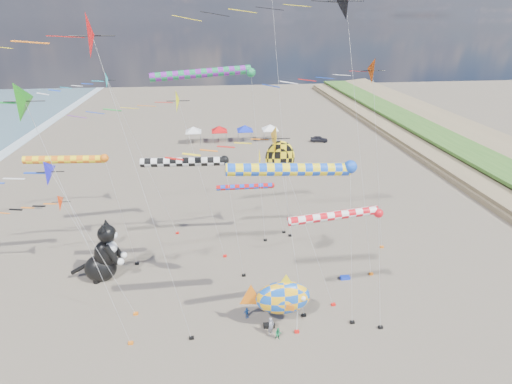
{
  "coord_description": "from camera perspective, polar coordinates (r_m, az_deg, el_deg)",
  "views": [
    {
      "loc": [
        -2.66,
        -16.19,
        22.87
      ],
      "look_at": [
        0.62,
        12.0,
        10.29
      ],
      "focal_mm": 28.0,
      "sensor_mm": 36.0,
      "label": 1
    }
  ],
  "objects": [
    {
      "name": "windsock_1",
      "position": [
        33.57,
        -9.71,
        4.21
      ],
      "size": [
        8.51,
        0.82,
        12.22
      ],
      "color": "black",
      "rests_on": "ground"
    },
    {
      "name": "fish_inflatable",
      "position": [
        32.25,
        3.77,
        -14.84
      ],
      "size": [
        5.8,
        2.23,
        4.92
      ],
      "color": "blue",
      "rests_on": "ground"
    },
    {
      "name": "delta_kite_5",
      "position": [
        31.04,
        -26.87,
        2.53
      ],
      "size": [
        10.54,
        2.02,
        14.28
      ],
      "color": "#1E1BE3",
      "rests_on": "ground"
    },
    {
      "name": "delta_kite_6",
      "position": [
        28.18,
        3.15,
        6.62
      ],
      "size": [
        12.08,
        2.43,
        15.99
      ],
      "color": "#FFB205",
      "rests_on": "ground"
    },
    {
      "name": "windsock_4",
      "position": [
        26.51,
        5.7,
        3.19
      ],
      "size": [
        10.05,
        0.91,
        14.04
      ],
      "color": "blue",
      "rests_on": "ground"
    },
    {
      "name": "windsock_5",
      "position": [
        38.18,
        -7.16,
        16.4
      ],
      "size": [
        10.83,
        0.85,
        18.49
      ],
      "color": "#178246",
      "rests_on": "ground"
    },
    {
      "name": "kite_bag_2",
      "position": [
        39.54,
        12.6,
        -11.84
      ],
      "size": [
        0.9,
        0.44,
        0.3
      ],
      "primitive_type": "cube",
      "color": "#1636DE",
      "rests_on": "ground"
    },
    {
      "name": "delta_kite_1",
      "position": [
        37.7,
        14.58,
        16.12
      ],
      "size": [
        12.81,
        2.5,
        19.77
      ],
      "color": "#BE3D00",
      "rests_on": "ground"
    },
    {
      "name": "delta_kite_9",
      "position": [
        40.25,
        -27.58,
        -2.48
      ],
      "size": [
        9.54,
        1.85,
        8.12
      ],
      "color": "#F7380B",
      "rests_on": "ground"
    },
    {
      "name": "child_green",
      "position": [
        32.49,
        3.19,
        -19.58
      ],
      "size": [
        0.57,
        0.47,
        1.07
      ],
      "primitive_type": "imported",
      "rotation": [
        0.0,
        0.0,
        -0.13
      ],
      "color": "#197946",
      "rests_on": "ground"
    },
    {
      "name": "angelfish_kite",
      "position": [
        29.52,
        3.07,
        4.66
      ],
      "size": [
        3.74,
        3.02,
        14.59
      ],
      "color": "yellow",
      "rests_on": "ground"
    },
    {
      "name": "child_blue",
      "position": [
        34.27,
        -1.33,
        -16.86
      ],
      "size": [
        0.64,
        0.45,
        1.0
      ],
      "primitive_type": "imported",
      "rotation": [
        0.0,
        0.0,
        0.39
      ],
      "color": "#2053A6",
      "rests_on": "ground"
    },
    {
      "name": "windsock_0",
      "position": [
        43.02,
        -1.23,
        0.74
      ],
      "size": [
        7.67,
        0.63,
        6.32
      ],
      "color": "red",
      "rests_on": "ground"
    },
    {
      "name": "cat_inflatable",
      "position": [
        39.86,
        -21.23,
        -7.81
      ],
      "size": [
        4.59,
        2.51,
        6.02
      ],
      "primitive_type": null,
      "rotation": [
        0.0,
        0.0,
        -0.06
      ],
      "color": "black",
      "rests_on": "ground"
    },
    {
      "name": "person_adult",
      "position": [
        32.71,
        2.14,
        -18.6
      ],
      "size": [
        0.67,
        0.65,
        1.55
      ],
      "primitive_type": "imported",
      "rotation": [
        0.0,
        0.0,
        0.73
      ],
      "color": "slate",
      "rests_on": "ground"
    },
    {
      "name": "delta_kite_2",
      "position": [
        31.83,
        11.57,
        25.0
      ],
      "size": [
        16.63,
        3.08,
        25.49
      ],
      "color": "black",
      "rests_on": "ground"
    },
    {
      "name": "delta_kite_7",
      "position": [
        36.14,
        -14.03,
        12.15
      ],
      "size": [
        12.89,
        2.16,
        17.36
      ],
      "color": "#E2E80D",
      "rests_on": "ground"
    },
    {
      "name": "delta_kite_4",
      "position": [
        26.69,
        -30.87,
        10.65
      ],
      "size": [
        11.95,
        2.48,
        19.78
      ],
      "color": "#1F8719",
      "rests_on": "ground"
    },
    {
      "name": "windsock_3",
      "position": [
        27.83,
        11.68,
        -3.43
      ],
      "size": [
        8.09,
        0.65,
        10.73
      ],
      "color": "red",
      "rests_on": "ground"
    },
    {
      "name": "parked_car",
      "position": [
        80.3,
        8.99,
        7.49
      ],
      "size": [
        3.64,
        2.21,
        1.16
      ],
      "primitive_type": "imported",
      "rotation": [
        0.0,
        0.0,
        1.31
      ],
      "color": "#26262D",
      "rests_on": "ground"
    },
    {
      "name": "windsock_2",
      "position": [
        38.72,
        -25.07,
        4.17
      ],
      "size": [
        8.38,
        0.74,
        11.71
      ],
      "color": "orange",
      "rests_on": "ground"
    },
    {
      "name": "kite_bag_3",
      "position": [
        33.7,
        1.87,
        -18.51
      ],
      "size": [
        0.9,
        0.44,
        0.3
      ],
      "primitive_type": "cube",
      "color": "black",
      "rests_on": "ground"
    },
    {
      "name": "delta_kite_8",
      "position": [
        25.32,
        -26.72,
        18.83
      ],
      "size": [
        15.99,
        2.72,
        23.31
      ],
      "color": "red",
      "rests_on": "ground"
    },
    {
      "name": "tent_row",
      "position": [
        78.81,
        -3.44,
        9.36
      ],
      "size": [
        19.2,
        4.2,
        3.8
      ],
      "color": "white",
      "rests_on": "ground"
    },
    {
      "name": "delta_kite_3",
      "position": [
        42.22,
        -20.8,
        14.2
      ],
      "size": [
        10.71,
        1.73,
        18.11
      ],
      "color": "#0CAAB6",
      "rests_on": "ground"
    }
  ]
}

